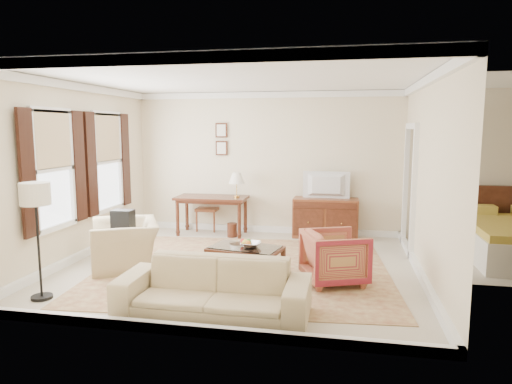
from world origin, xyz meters
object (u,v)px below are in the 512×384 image
(sideboard, at_px, (325,218))
(writing_desk, at_px, (212,202))
(tv, at_px, (326,177))
(club_armchair, at_px, (125,236))
(sofa, at_px, (213,279))
(coffee_table, at_px, (245,253))
(striped_armchair, at_px, (335,255))

(sideboard, bearing_deg, writing_desk, -175.41)
(tv, relative_size, club_armchair, 0.78)
(writing_desk, bearing_deg, sideboard, 4.59)
(writing_desk, xyz_separation_m, sideboard, (2.29, 0.18, -0.28))
(tv, bearing_deg, sofa, 74.96)
(sideboard, xyz_separation_m, tv, (0.00, -0.02, 0.83))
(writing_desk, height_order, coffee_table, writing_desk)
(club_armchair, bearing_deg, tv, 102.43)
(coffee_table, height_order, club_armchair, club_armchair)
(writing_desk, bearing_deg, striped_armchair, -45.19)
(sideboard, bearing_deg, striped_armchair, -84.91)
(writing_desk, xyz_separation_m, sofa, (1.19, -3.96, -0.24))
(striped_armchair, distance_m, sofa, 1.95)
(sideboard, height_order, club_armchair, club_armchair)
(striped_armchair, bearing_deg, writing_desk, 23.52)
(writing_desk, distance_m, sideboard, 2.32)
(sideboard, distance_m, striped_armchair, 2.75)
(sideboard, height_order, striped_armchair, striped_armchair)
(tv, bearing_deg, sideboard, -90.00)
(writing_desk, height_order, club_armchair, club_armchair)
(writing_desk, relative_size, tv, 1.64)
(striped_armchair, bearing_deg, club_armchair, 66.01)
(sideboard, bearing_deg, sofa, -104.97)
(tv, xyz_separation_m, sofa, (-1.11, -4.12, -0.79))
(writing_desk, distance_m, sofa, 4.14)
(sideboard, xyz_separation_m, sofa, (-1.11, -4.14, 0.04))
(writing_desk, bearing_deg, sofa, -73.32)
(writing_desk, relative_size, club_armchair, 1.28)
(coffee_table, bearing_deg, sideboard, 68.40)
(tv, distance_m, coffee_table, 2.97)
(tv, height_order, coffee_table, tv)
(sofa, bearing_deg, club_armchair, 140.65)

